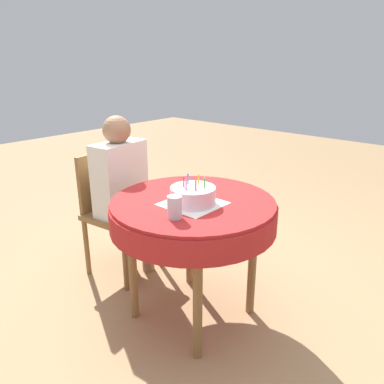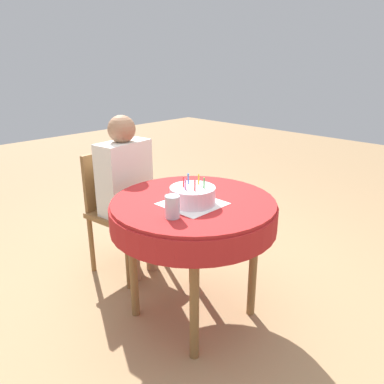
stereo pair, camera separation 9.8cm
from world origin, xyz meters
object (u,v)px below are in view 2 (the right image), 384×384
Objects in this scene: birthday_cake at (193,195)px; drinking_glass at (172,207)px; person at (127,182)px; chair at (120,206)px.

birthday_cake is 2.16× the size of drinking_glass.
person is at bearing 82.04° from birthday_cake.
birthday_cake is at bearing -103.58° from chair.
chair is 0.22m from person.
person is (0.01, -0.09, 0.20)m from chair.
drinking_glass is at bearing -163.96° from birthday_cake.
person is 0.76m from birthday_cake.
birthday_cake is (-0.09, -0.84, 0.32)m from chair.
birthday_cake reaches higher than drinking_glass.
person reaches higher than birthday_cake.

